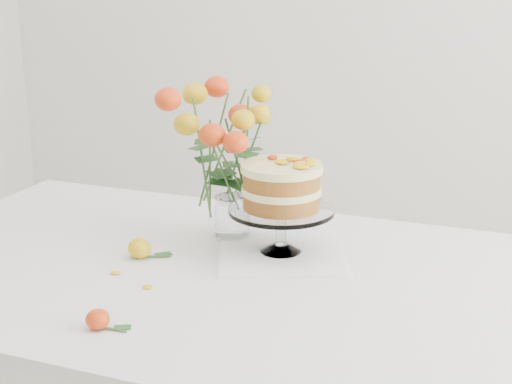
% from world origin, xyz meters
% --- Properties ---
extents(table, '(1.43, 0.93, 0.76)m').
position_xyz_m(table, '(0.00, 0.00, 0.67)').
color(table, tan).
rests_on(table, ground).
extents(napkin, '(0.36, 0.36, 0.01)m').
position_xyz_m(napkin, '(0.18, 0.13, 0.76)').
color(napkin, white).
rests_on(napkin, table).
extents(cake_stand, '(0.24, 0.24, 0.22)m').
position_xyz_m(cake_stand, '(0.18, 0.13, 0.91)').
color(cake_stand, silver).
rests_on(cake_stand, napkin).
extents(rose_vase, '(0.28, 0.28, 0.42)m').
position_xyz_m(rose_vase, '(0.03, 0.19, 1.00)').
color(rose_vase, silver).
rests_on(rose_vase, table).
extents(loose_rose_near, '(0.09, 0.05, 0.05)m').
position_xyz_m(loose_rose_near, '(-0.12, -0.00, 0.78)').
color(loose_rose_near, gold).
rests_on(loose_rose_near, table).
extents(loose_rose_far, '(0.08, 0.04, 0.04)m').
position_xyz_m(loose_rose_far, '(-0.02, -0.33, 0.77)').
color(loose_rose_far, red).
rests_on(loose_rose_far, table).
extents(stray_petal_a, '(0.03, 0.02, 0.00)m').
position_xyz_m(stray_petal_a, '(-0.12, -0.10, 0.76)').
color(stray_petal_a, yellow).
rests_on(stray_petal_a, table).
extents(stray_petal_b, '(0.03, 0.02, 0.00)m').
position_xyz_m(stray_petal_b, '(-0.02, -0.14, 0.76)').
color(stray_petal_b, yellow).
rests_on(stray_petal_b, table).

